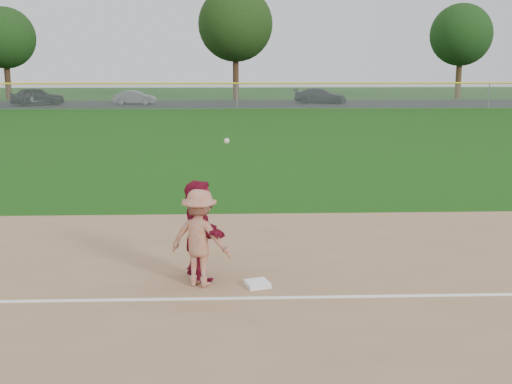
{
  "coord_description": "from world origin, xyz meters",
  "views": [
    {
      "loc": [
        -0.47,
        -10.59,
        3.8
      ],
      "look_at": [
        0.0,
        1.5,
        1.3
      ],
      "focal_mm": 45.0,
      "sensor_mm": 36.0,
      "label": 1
    }
  ],
  "objects_px": {
    "car_mid": "(135,97)",
    "car_right": "(320,96)",
    "car_left": "(37,96)",
    "first_base": "(257,284)",
    "base_runner": "(198,229)"
  },
  "relations": [
    {
      "from": "base_runner",
      "to": "car_mid",
      "type": "bearing_deg",
      "value": -8.09
    },
    {
      "from": "first_base",
      "to": "car_right",
      "type": "distance_m",
      "value": 46.85
    },
    {
      "from": "car_left",
      "to": "car_right",
      "type": "bearing_deg",
      "value": -109.94
    },
    {
      "from": "base_runner",
      "to": "car_mid",
      "type": "relative_size",
      "value": 0.49
    },
    {
      "from": "base_runner",
      "to": "car_mid",
      "type": "height_order",
      "value": "base_runner"
    },
    {
      "from": "first_base",
      "to": "car_right",
      "type": "bearing_deg",
      "value": 80.91
    },
    {
      "from": "car_left",
      "to": "car_mid",
      "type": "xyz_separation_m",
      "value": [
        8.12,
        0.79,
        -0.17
      ]
    },
    {
      "from": "first_base",
      "to": "base_runner",
      "type": "bearing_deg",
      "value": 153.62
    },
    {
      "from": "car_left",
      "to": "car_right",
      "type": "xyz_separation_m",
      "value": [
        24.24,
        1.19,
        -0.09
      ]
    },
    {
      "from": "base_runner",
      "to": "car_left",
      "type": "distance_m",
      "value": 47.3
    },
    {
      "from": "car_left",
      "to": "first_base",
      "type": "bearing_deg",
      "value": 177.74
    },
    {
      "from": "car_mid",
      "to": "car_right",
      "type": "distance_m",
      "value": 16.12
    },
    {
      "from": "car_mid",
      "to": "first_base",
      "type": "bearing_deg",
      "value": -165.52
    },
    {
      "from": "car_left",
      "to": "car_mid",
      "type": "bearing_deg",
      "value": -107.23
    },
    {
      "from": "base_runner",
      "to": "car_left",
      "type": "relative_size",
      "value": 0.4
    }
  ]
}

